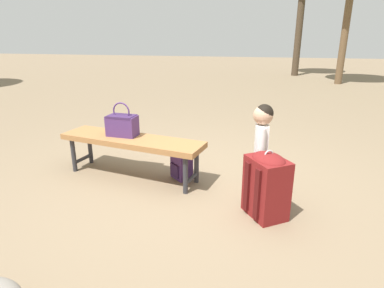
{
  "coord_description": "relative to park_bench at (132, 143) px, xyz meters",
  "views": [
    {
      "loc": [
        0.62,
        -2.94,
        1.51
      ],
      "look_at": [
        -0.03,
        0.12,
        0.45
      ],
      "focal_mm": 30.62,
      "sensor_mm": 36.0,
      "label": 1
    }
  ],
  "objects": [
    {
      "name": "ground_plane",
      "position": [
        0.71,
        -0.19,
        -0.39
      ],
      "size": [
        40.0,
        40.0,
        0.0
      ],
      "primitive_type": "plane",
      "color": "#7F6B51",
      "rests_on": "ground"
    },
    {
      "name": "park_bench",
      "position": [
        0.0,
        0.0,
        0.0
      ],
      "size": [
        1.65,
        0.71,
        0.45
      ],
      "color": "#9E6B3D",
      "rests_on": "ground"
    },
    {
      "name": "handbag",
      "position": [
        -0.12,
        0.06,
        0.18
      ],
      "size": [
        0.33,
        0.21,
        0.37
      ],
      "color": "#4C2D66",
      "rests_on": "park_bench"
    },
    {
      "name": "child_standing",
      "position": [
        1.36,
        -0.14,
        0.21
      ],
      "size": [
        0.18,
        0.24,
        0.9
      ],
      "color": "#E5B2C6",
      "rests_on": "ground"
    },
    {
      "name": "backpack_large",
      "position": [
        1.43,
        -0.53,
        -0.09
      ],
      "size": [
        0.42,
        0.44,
        0.6
      ],
      "color": "maroon",
      "rests_on": "ground"
    },
    {
      "name": "backpack_small",
      "position": [
        0.53,
        0.07,
        -0.21
      ],
      "size": [
        0.26,
        0.26,
        0.36
      ],
      "color": "#4C2D66",
      "rests_on": "ground"
    }
  ]
}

